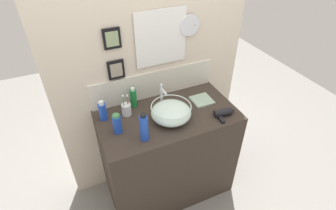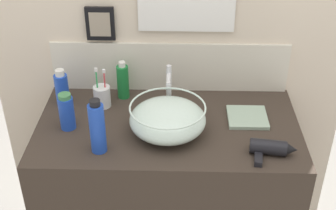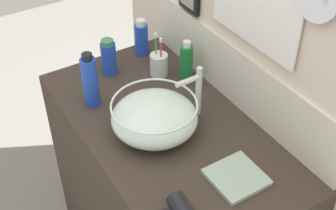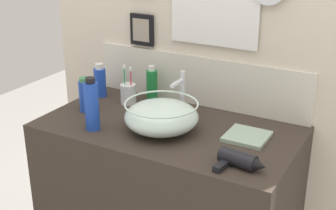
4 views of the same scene
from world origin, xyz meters
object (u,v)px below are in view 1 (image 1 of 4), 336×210
(hair_drier, at_px, (224,113))
(soap_dispenser, at_px, (144,128))
(faucet, at_px, (162,95))
(glass_bowl_sink, at_px, (171,112))
(lotion_bottle, at_px, (117,124))
(toothbrush_cup, at_px, (126,109))
(shampoo_bottle, at_px, (133,98))
(hand_towel, at_px, (202,100))
(spray_bottle, at_px, (103,111))

(hair_drier, relative_size, soap_dispenser, 0.81)
(faucet, height_order, soap_dispenser, soap_dispenser)
(soap_dispenser, bearing_deg, glass_bowl_sink, 25.56)
(faucet, xyz_separation_m, lotion_bottle, (-0.42, -0.16, -0.04))
(toothbrush_cup, distance_m, shampoo_bottle, 0.12)
(toothbrush_cup, bearing_deg, hair_drier, -25.17)
(faucet, xyz_separation_m, soap_dispenser, (-0.27, -0.31, -0.01))
(hand_towel, bearing_deg, hair_drier, -75.74)
(lotion_bottle, xyz_separation_m, spray_bottle, (-0.06, 0.19, -0.00))
(hair_drier, bearing_deg, hand_towel, 104.26)
(glass_bowl_sink, relative_size, hair_drier, 1.67)
(hair_drier, height_order, spray_bottle, spray_bottle)
(lotion_bottle, height_order, soap_dispenser, soap_dispenser)
(toothbrush_cup, distance_m, soap_dispenser, 0.34)
(glass_bowl_sink, xyz_separation_m, hair_drier, (0.41, -0.14, -0.04))
(shampoo_bottle, relative_size, hand_towel, 1.07)
(faucet, relative_size, hair_drier, 1.13)
(hair_drier, bearing_deg, lotion_bottle, 169.16)
(soap_dispenser, height_order, hand_towel, soap_dispenser)
(hand_towel, bearing_deg, lotion_bottle, -173.56)
(lotion_bottle, relative_size, hand_towel, 0.96)
(glass_bowl_sink, distance_m, hair_drier, 0.43)
(lotion_bottle, relative_size, spray_bottle, 0.96)
(faucet, bearing_deg, soap_dispenser, -131.07)
(glass_bowl_sink, distance_m, lotion_bottle, 0.43)
(toothbrush_cup, distance_m, lotion_bottle, 0.22)
(spray_bottle, bearing_deg, lotion_bottle, -72.00)
(glass_bowl_sink, relative_size, soap_dispenser, 1.35)
(glass_bowl_sink, bearing_deg, soap_dispenser, -154.44)
(hair_drier, xyz_separation_m, hand_towel, (-0.06, 0.25, -0.02))
(glass_bowl_sink, bearing_deg, toothbrush_cup, 146.57)
(hair_drier, xyz_separation_m, lotion_bottle, (-0.84, 0.16, 0.05))
(soap_dispenser, bearing_deg, toothbrush_cup, 95.97)
(spray_bottle, bearing_deg, shampoo_bottle, 13.12)
(glass_bowl_sink, distance_m, spray_bottle, 0.53)
(spray_bottle, xyz_separation_m, hand_towel, (0.84, -0.11, -0.07))
(toothbrush_cup, height_order, shampoo_bottle, toothbrush_cup)
(spray_bottle, bearing_deg, glass_bowl_sink, -24.13)
(faucet, height_order, toothbrush_cup, faucet)
(glass_bowl_sink, bearing_deg, spray_bottle, 155.87)
(glass_bowl_sink, distance_m, faucet, 0.19)
(hair_drier, height_order, soap_dispenser, soap_dispenser)
(hair_drier, height_order, lotion_bottle, lotion_bottle)
(faucet, relative_size, soap_dispenser, 0.92)
(toothbrush_cup, xyz_separation_m, spray_bottle, (-0.18, 0.02, 0.03))
(lotion_bottle, bearing_deg, hair_drier, -10.84)
(shampoo_bottle, bearing_deg, glass_bowl_sink, -52.59)
(toothbrush_cup, distance_m, hand_towel, 0.66)
(soap_dispenser, relative_size, hand_towel, 1.37)
(faucet, distance_m, shampoo_bottle, 0.24)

